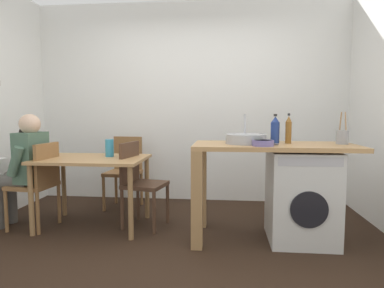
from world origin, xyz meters
name	(u,v)px	position (x,y,z in m)	size (l,w,h in m)	color
ground_plane	(169,249)	(0.00, 0.00, 0.00)	(5.46, 5.46, 0.00)	black
wall_back	(190,103)	(0.00, 1.75, 1.35)	(4.60, 0.10, 2.70)	white
dining_table	(93,167)	(-0.90, 0.51, 0.64)	(1.10, 0.76, 0.74)	tan
chair_person_seat	(39,180)	(-1.44, 0.40, 0.51)	(0.43, 0.43, 0.90)	olive
chair_opposite	(139,179)	(-0.42, 0.57, 0.51)	(0.47, 0.47, 0.90)	#4C3323
chair_spare_by_wall	(125,168)	(-0.79, 1.28, 0.51)	(0.44, 0.44, 0.90)	olive
seated_person	(24,164)	(-1.60, 0.42, 0.67)	(0.52, 0.52, 1.20)	#595651
kitchen_counter	(251,160)	(0.74, 0.33, 0.76)	(1.50, 0.68, 0.92)	tan
washing_machine	(301,196)	(1.21, 0.33, 0.43)	(0.60, 0.61, 0.86)	silver
sink_basin	(246,139)	(0.69, 0.33, 0.97)	(0.38, 0.38, 0.09)	#9EA0A5
tap	(245,128)	(0.69, 0.51, 1.06)	(0.02, 0.02, 0.28)	#B2B2B7
bottle_tall_green	(275,130)	(0.97, 0.41, 1.05)	(0.08, 0.08, 0.28)	navy
bottle_squat_brown	(288,130)	(1.09, 0.40, 1.05)	(0.06, 0.06, 0.29)	brown
mixing_bowl	(263,143)	(0.82, 0.13, 0.95)	(0.19, 0.19, 0.05)	slate
utensil_crock	(342,137)	(1.58, 0.38, 0.99)	(0.11, 0.11, 0.30)	gray
vase	(109,148)	(-0.75, 0.61, 0.83)	(0.09, 0.09, 0.19)	teal
scissors	(270,145)	(0.90, 0.23, 0.92)	(0.15, 0.06, 0.01)	#B2B2B7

